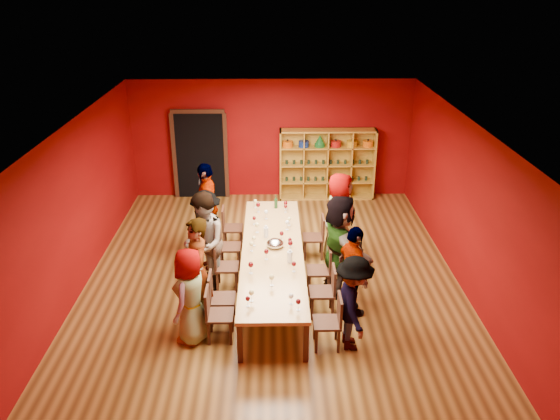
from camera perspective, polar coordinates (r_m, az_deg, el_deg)
The scene contains 48 objects.
room_shell at distance 9.59m, azimuth -0.83°, elevation -0.18°, with size 7.10×9.10×3.04m.
tasting_table at distance 9.94m, azimuth -0.80°, elevation -4.41°, with size 1.10×4.50×0.75m.
doorway at distance 13.99m, azimuth -8.31°, elevation 5.74°, with size 1.40×0.17×2.30m.
shelving_unit at distance 13.88m, azimuth 4.92°, elevation 5.15°, with size 2.40×0.40×1.80m.
chair_person_left_0 at distance 8.73m, azimuth -6.84°, elevation -10.53°, with size 0.42×0.42×0.89m.
person_left_0 at distance 8.62m, azimuth -9.33°, elevation -8.85°, with size 0.77×0.42×1.59m, color #CE8A91.
chair_person_left_1 at distance 9.13m, azimuth -6.56°, elevation -8.86°, with size 0.42×0.42×0.89m.
person_left_1 at distance 8.94m, azimuth -8.65°, elevation -6.46°, with size 0.68×0.50×1.87m, color silver.
chair_person_left_2 at distance 10.02m, azimuth -6.03°, elevation -5.62°, with size 0.42×0.42×0.89m.
person_left_2 at distance 9.85m, azimuth -7.95°, elevation -3.38°, with size 0.91×0.50×1.87m, color #4B4A4F.
chair_person_left_3 at distance 10.71m, azimuth -5.69°, elevation -3.56°, with size 0.42×0.42×0.89m.
person_left_3 at distance 10.61m, azimuth -7.65°, elevation -2.09°, with size 1.04×0.43×1.61m, color silver.
chair_person_left_4 at distance 11.47m, azimuth -5.38°, elevation -1.61°, with size 0.42×0.42×0.89m.
person_left_4 at distance 11.34m, azimuth -7.63°, elevation 0.39°, with size 1.10×0.50×1.87m, color #5373AB.
chair_person_right_0 at distance 8.56m, azimuth 5.48°, elevation -11.28°, with size 0.42×0.42×0.89m.
person_right_0 at distance 8.44m, azimuth 7.67°, elevation -9.65°, with size 1.00×0.41×1.55m, color #597AB8.
chair_person_right_1 at distance 9.28m, azimuth 4.91°, elevation -8.19°, with size 0.42×0.42×0.89m.
person_right_1 at distance 9.16m, azimuth 7.66°, elevation -6.43°, with size 0.96×0.43×1.63m, color #48484C.
chair_person_right_2 at distance 9.89m, azimuth 4.52°, elevation -6.00°, with size 0.42×0.42×0.89m.
person_right_2 at distance 9.70m, azimuth 6.24°, elevation -3.67°, with size 1.75×0.50×1.89m, color #4E4E53.
chair_person_right_3 at distance 11.06m, azimuth 3.91°, elevation -2.58°, with size 0.42×0.42×0.89m.
person_right_3 at distance 10.93m, azimuth 6.22°, elevation -0.66°, with size 0.88×0.48×1.80m, color pink.
wine_glass_0 at distance 9.52m, azimuth -1.44°, elevation -4.41°, with size 0.08×0.08×0.20m.
wine_glass_1 at distance 11.05m, azimuth -1.46°, elevation -0.25°, with size 0.08×0.08×0.20m.
wine_glass_2 at distance 11.60m, azimuth -2.59°, elevation 0.88°, with size 0.08×0.08×0.19m.
wine_glass_3 at distance 9.78m, azimuth 1.09°, elevation -3.53°, with size 0.09×0.09×0.22m.
wine_glass_4 at distance 9.16m, azimuth 1.46°, elevation -5.70°, with size 0.08×0.08×0.19m.
wine_glass_5 at distance 9.99m, azimuth -2.75°, elevation -3.02°, with size 0.08×0.08×0.20m.
wine_glass_6 at distance 8.77m, azimuth -0.87°, elevation -7.08°, with size 0.08×0.08×0.21m.
wine_glass_7 at distance 8.19m, azimuth 1.92°, elevation -9.60°, with size 0.08×0.08×0.19m.
wine_glass_8 at distance 10.77m, azimuth 0.96°, elevation -0.98°, with size 0.07×0.07×0.18m.
wine_glass_9 at distance 10.59m, azimuth 0.77°, elevation -1.35°, with size 0.08×0.08×0.21m.
wine_glass_10 at distance 8.32m, azimuth 1.17°, elevation -9.02°, with size 0.08×0.08×0.19m.
wine_glass_11 at distance 9.81m, azimuth -3.00°, elevation -3.61°, with size 0.08×0.08×0.19m.
wine_glass_12 at distance 10.83m, azimuth -2.71°, elevation -0.89°, with size 0.07×0.07×0.18m.
wine_glass_13 at distance 8.29m, azimuth -3.39°, elevation -9.27°, with size 0.07×0.07×0.18m.
wine_glass_14 at distance 9.97m, azimuth 1.04°, elevation -3.17°, with size 0.07×0.07×0.18m.
wine_glass_15 at distance 11.37m, azimuth -2.30°, elevation 0.50°, with size 0.09×0.09×0.22m.
wine_glass_16 at distance 10.48m, azimuth -2.42°, elevation -1.61°, with size 0.09×0.09×0.21m.
wine_glass_17 at distance 9.10m, azimuth -3.07°, elevation -5.78°, with size 0.09×0.09×0.22m.
wine_glass_18 at distance 11.36m, azimuth 0.59°, elevation 0.36°, with size 0.07×0.07×0.18m.
wine_glass_19 at distance 10.16m, azimuth 0.17°, elevation -2.51°, with size 0.08×0.08×0.20m.
wine_glass_20 at distance 8.40m, azimuth -3.00°, elevation -8.65°, with size 0.08×0.08×0.20m.
wine_glass_21 at distance 11.49m, azimuth 0.59°, elevation 0.69°, with size 0.08×0.08×0.19m.
spittoon_bowl at distance 9.96m, azimuth -0.52°, elevation -3.53°, with size 0.32×0.32×0.17m, color #B8BABF.
carafe_a at distance 10.32m, azimuth -1.47°, elevation -2.31°, with size 0.12×0.12×0.24m.
carafe_b at distance 9.45m, azimuth 1.03°, elevation -4.90°, with size 0.12×0.12×0.24m.
wine_bottle at distance 11.58m, azimuth -0.43°, elevation 0.72°, with size 0.08×0.08×0.29m.
Camera 1 is at (-0.01, -8.76, 5.39)m, focal length 35.00 mm.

